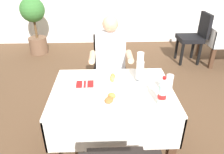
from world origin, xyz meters
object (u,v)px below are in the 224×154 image
main_dining_table (112,104)px  plate_far_diner (113,78)px  seated_diner_far (111,61)px  background_chair_left (195,35)px  cola_bottle_primary (162,93)px  napkin_cutlery_set (85,84)px  chair_far_diner_seat (110,69)px  beer_glass_left (140,63)px  potted_plant_corner (34,21)px  plate_near_camera (109,100)px  beer_glass_right (140,71)px  beer_glass_middle (169,85)px

main_dining_table → plate_far_diner: (0.01, 0.19, 0.19)m
seated_diner_far → background_chair_left: bearing=42.0°
main_dining_table → cola_bottle_primary: cola_bottle_primary is taller
main_dining_table → seated_diner_far: (0.01, 0.72, 0.14)m
cola_bottle_primary → napkin_cutlery_set: bearing=151.7°
chair_far_diner_seat → beer_glass_left: bearing=-57.5°
plate_far_diner → potted_plant_corner: potted_plant_corner is taller
plate_near_camera → plate_far_diner: 0.40m
plate_near_camera → napkin_cutlery_set: plate_near_camera is taller
beer_glass_left → beer_glass_right: size_ratio=1.06×
plate_near_camera → napkin_cutlery_set: bearing=126.8°
plate_far_diner → napkin_cutlery_set: bearing=-163.1°
seated_diner_far → plate_far_diner: 0.53m
plate_near_camera → plate_far_diner: same height
main_dining_table → beer_glass_right: beer_glass_right is taller
beer_glass_left → beer_glass_right: bearing=-99.3°
background_chair_left → potted_plant_corner: 3.26m
beer_glass_middle → beer_glass_right: bearing=131.8°
plate_near_camera → beer_glass_right: beer_glass_right is taller
potted_plant_corner → seated_diner_far: bearing=-54.0°
beer_glass_right → napkin_cutlery_set: bearing=-176.1°
seated_diner_far → cola_bottle_primary: (0.40, -0.97, 0.15)m
background_chair_left → chair_far_diner_seat: bearing=-140.2°
seated_diner_far → background_chair_left: (1.68, 1.51, -0.16)m
plate_far_diner → beer_glass_left: bearing=27.1°
seated_diner_far → beer_glass_middle: (0.49, -0.82, 0.13)m
beer_glass_right → main_dining_table: bearing=-152.9°
beer_glass_middle → potted_plant_corner: potted_plant_corner is taller
chair_far_diner_seat → background_chair_left: 2.19m
beer_glass_right → cola_bottle_primary: (0.13, -0.40, 0.00)m
background_chair_left → napkin_cutlery_set: bearing=-132.5°
plate_near_camera → cola_bottle_primary: bearing=-6.6°
main_dining_table → cola_bottle_primary: 0.56m
plate_near_camera → potted_plant_corner: size_ratio=0.19×
beer_glass_left → main_dining_table: bearing=-132.2°
seated_diner_far → cola_bottle_primary: 1.06m
plate_far_diner → potted_plant_corner: bearing=120.2°
main_dining_table → beer_glass_left: bearing=47.8°
chair_far_diner_seat → cola_bottle_primary: bearing=-69.6°
main_dining_table → chair_far_diner_seat: (-0.00, 0.83, -0.02)m
background_chair_left → cola_bottle_primary: bearing=-117.3°
plate_far_diner → beer_glass_right: 0.29m
chair_far_diner_seat → cola_bottle_primary: cola_bottle_primary is taller
plate_near_camera → beer_glass_right: bearing=48.0°
napkin_cutlery_set → background_chair_left: (1.95, 2.12, -0.19)m
seated_diner_far → napkin_cutlery_set: size_ratio=6.57×
beer_glass_left → napkin_cutlery_set: beer_glass_left is taller
main_dining_table → beer_glass_left: size_ratio=4.96×
main_dining_table → plate_far_diner: bearing=86.7°
beer_glass_right → potted_plant_corner: 3.23m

